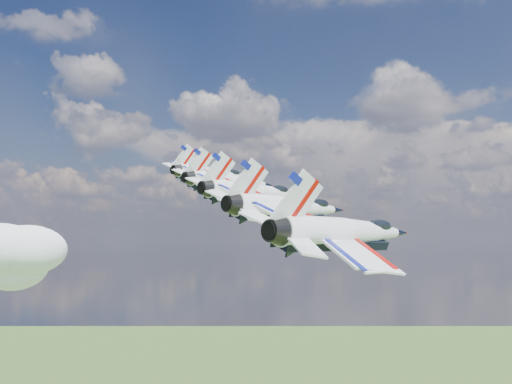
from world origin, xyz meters
The scene contains 6 objects.
cloud_left centered at (-120.44, 71.71, 143.60)m, with size 42.58×33.46×16.73m, color white.
jet_0 centered at (-11.39, 21.84, 160.61)m, with size 11.04×16.35×4.88m, color white, non-canonical shape.
jet_1 centered at (-2.91, 12.62, 158.16)m, with size 11.04×16.35×4.88m, color white, non-canonical shape.
jet_2 centered at (5.56, 3.40, 155.70)m, with size 11.04×16.35×4.88m, color white, non-canonical shape.
jet_3 centered at (14.03, -5.82, 153.24)m, with size 11.04×16.35×4.88m, color white, non-canonical shape.
jet_4 centered at (22.51, -15.05, 150.78)m, with size 11.04×16.35×4.88m, color white, non-canonical shape.
Camera 1 is at (35.44, -54.22, 150.18)m, focal length 40.00 mm.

